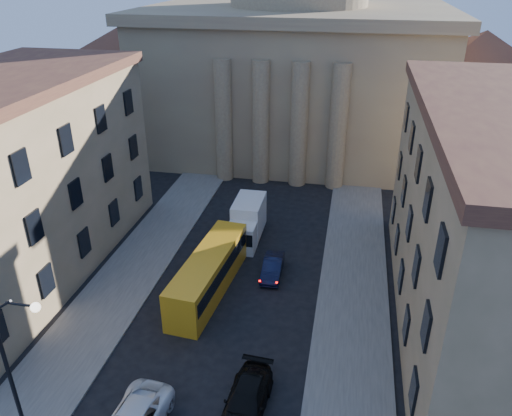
# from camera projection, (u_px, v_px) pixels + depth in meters

# --- Properties ---
(sidewalk_left) EXTENTS (5.00, 60.00, 0.15)m
(sidewalk_left) POSITION_uv_depth(u_px,v_px,m) (101.00, 312.00, 34.34)
(sidewalk_left) COLOR #55524E
(sidewalk_left) RESTS_ON ground
(sidewalk_right) EXTENTS (5.00, 60.00, 0.15)m
(sidewalk_right) POSITION_uv_depth(u_px,v_px,m) (351.00, 345.00, 31.39)
(sidewalk_right) COLOR #55524E
(sidewalk_right) RESTS_ON ground
(church) EXTENTS (68.02, 28.76, 36.60)m
(church) POSITION_uv_depth(u_px,v_px,m) (296.00, 51.00, 60.50)
(church) COLOR #81684F
(church) RESTS_ON ground
(building_left) EXTENTS (11.60, 26.60, 14.70)m
(building_left) POSITION_uv_depth(u_px,v_px,m) (4.00, 182.00, 36.04)
(building_left) COLOR tan
(building_left) RESTS_ON ground
(building_right) EXTENTS (11.60, 26.60, 14.70)m
(building_right) POSITION_uv_depth(u_px,v_px,m) (505.00, 226.00, 30.15)
(building_right) COLOR tan
(building_right) RESTS_ON ground
(street_lamp) EXTENTS (2.62, 0.44, 8.83)m
(street_lamp) POSITION_uv_depth(u_px,v_px,m) (15.00, 361.00, 22.97)
(street_lamp) COLOR black
(street_lamp) RESTS_ON ground
(car_right_mid) EXTENTS (2.47, 5.42, 1.54)m
(car_right_mid) POSITION_uv_depth(u_px,v_px,m) (246.00, 401.00, 26.59)
(car_right_mid) COLOR black
(car_right_mid) RESTS_ON ground
(car_right_far) EXTENTS (1.97, 4.18, 1.38)m
(car_right_far) POSITION_uv_depth(u_px,v_px,m) (247.00, 390.00, 27.31)
(car_right_far) COLOR #47474C
(car_right_far) RESTS_ON ground
(car_right_distant) EXTENTS (1.54, 4.13, 1.35)m
(car_right_distant) POSITION_uv_depth(u_px,v_px,m) (273.00, 267.00, 38.29)
(car_right_distant) COLOR black
(car_right_distant) RESTS_ON ground
(city_bus) EXTENTS (3.38, 10.80, 2.99)m
(city_bus) POSITION_uv_depth(u_px,v_px,m) (209.00, 272.00, 36.05)
(city_bus) COLOR orange
(city_bus) RESTS_ON ground
(box_truck) EXTENTS (2.41, 6.00, 3.29)m
(box_truck) POSITION_uv_depth(u_px,v_px,m) (247.00, 222.00, 43.00)
(box_truck) COLOR silver
(box_truck) RESTS_ON ground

